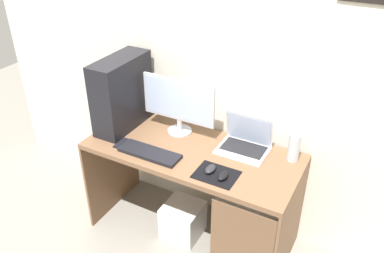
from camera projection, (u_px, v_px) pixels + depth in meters
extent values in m
plane|color=gray|center=(192.00, 232.00, 3.04)|extent=(8.00, 8.00, 0.00)
cube|color=beige|center=(217.00, 55.00, 2.65)|extent=(4.00, 0.04, 2.60)
cube|color=brown|center=(192.00, 152.00, 2.67)|extent=(1.44, 0.63, 0.03)
cube|color=brown|center=(113.00, 167.00, 3.15)|extent=(0.02, 0.63, 0.72)
cube|color=brown|center=(289.00, 230.00, 2.57)|extent=(0.02, 0.63, 0.72)
cube|color=brown|center=(241.00, 246.00, 2.40)|extent=(0.40, 0.01, 0.57)
cube|color=black|center=(122.00, 93.00, 2.81)|extent=(0.19, 0.49, 0.52)
cylinder|color=#B7BCC6|center=(180.00, 131.00, 2.86)|extent=(0.17, 0.17, 0.01)
cylinder|color=#B7BCC6|center=(180.00, 124.00, 2.83)|extent=(0.04, 0.04, 0.09)
cube|color=#B7BCC6|center=(178.00, 100.00, 2.72)|extent=(0.55, 0.02, 0.30)
cube|color=#B2C6EA|center=(178.00, 101.00, 2.72)|extent=(0.52, 0.00, 0.27)
cube|color=silver|center=(242.00, 150.00, 2.64)|extent=(0.33, 0.25, 0.01)
cube|color=black|center=(244.00, 148.00, 2.65)|extent=(0.29, 0.17, 0.00)
cube|color=silver|center=(249.00, 129.00, 2.66)|extent=(0.33, 0.06, 0.22)
cube|color=#ADC1E5|center=(249.00, 129.00, 2.65)|extent=(0.30, 0.05, 0.20)
cylinder|color=#B7BCC6|center=(294.00, 147.00, 2.51)|extent=(0.08, 0.08, 0.19)
cube|color=black|center=(150.00, 153.00, 2.60)|extent=(0.42, 0.14, 0.02)
cube|color=black|center=(216.00, 175.00, 2.42)|extent=(0.26, 0.20, 0.00)
ellipsoid|color=#232326|center=(210.00, 169.00, 2.44)|extent=(0.06, 0.10, 0.03)
ellipsoid|color=black|center=(223.00, 176.00, 2.38)|extent=(0.06, 0.10, 0.03)
cube|color=black|center=(123.00, 144.00, 2.71)|extent=(0.07, 0.13, 0.01)
cube|color=white|center=(183.00, 220.00, 2.96)|extent=(0.27, 0.27, 0.27)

